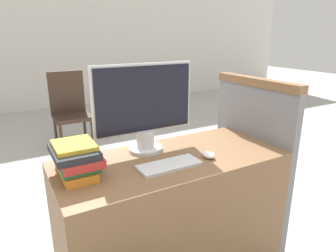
{
  "coord_description": "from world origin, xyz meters",
  "views": [
    {
      "loc": [
        -0.77,
        -1.02,
        1.41
      ],
      "look_at": [
        -0.04,
        0.26,
        0.95
      ],
      "focal_mm": 32.0,
      "sensor_mm": 36.0,
      "label": 1
    }
  ],
  "objects": [
    {
      "name": "wall_back",
      "position": [
        0.0,
        5.13,
        1.4
      ],
      "size": [
        12.0,
        0.06,
        2.8
      ],
      "color": "silver",
      "rests_on": "ground_plane"
    },
    {
      "name": "desk",
      "position": [
        0.0,
        0.29,
        0.38
      ],
      "size": [
        1.26,
        0.58,
        0.76
      ],
      "color": "brown",
      "rests_on": "ground_plane"
    },
    {
      "name": "carrel_divider",
      "position": [
        0.66,
        0.34,
        0.58
      ],
      "size": [
        0.07,
        0.68,
        1.14
      ],
      "color": "slate",
      "rests_on": "ground_plane"
    },
    {
      "name": "monitor",
      "position": [
        -0.08,
        0.46,
        1.01
      ],
      "size": [
        0.59,
        0.2,
        0.5
      ],
      "color": "silver",
      "rests_on": "desk"
    },
    {
      "name": "keyboard",
      "position": [
        -0.07,
        0.19,
        0.76
      ],
      "size": [
        0.33,
        0.14,
        0.02
      ],
      "color": "silver",
      "rests_on": "desk"
    },
    {
      "name": "mouse",
      "position": [
        0.17,
        0.18,
        0.77
      ],
      "size": [
        0.06,
        0.08,
        0.03
      ],
      "color": "white",
      "rests_on": "desk"
    },
    {
      "name": "book_stack",
      "position": [
        -0.5,
        0.33,
        0.84
      ],
      "size": [
        0.21,
        0.28,
        0.16
      ],
      "color": "orange",
      "rests_on": "desk"
    },
    {
      "name": "far_chair",
      "position": [
        -0.02,
        2.84,
        0.51
      ],
      "size": [
        0.44,
        0.44,
        0.95
      ],
      "rotation": [
        0.0,
        0.0,
        -0.62
      ],
      "color": "#38281E",
      "rests_on": "ground_plane"
    }
  ]
}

